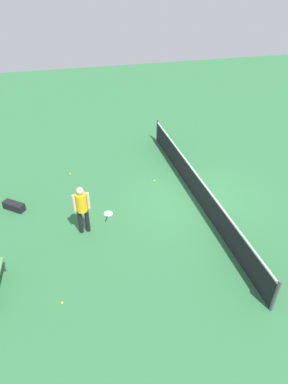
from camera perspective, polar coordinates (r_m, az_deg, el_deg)
ground_plane at (r=12.38m, az=8.90°, el=-0.96°), size 40.00×40.00×0.00m
court_net at (r=12.10m, az=9.10°, el=0.96°), size 10.09×0.09×1.07m
player_near_side at (r=10.31m, az=-10.71°, el=-2.46°), size 0.36×0.52×1.70m
tennis_racket_near_player at (r=11.49m, az=-6.23°, el=-3.83°), size 0.60×0.41×0.03m
tennis_ball_near_player at (r=13.14m, az=1.82°, el=1.95°), size 0.07×0.07×0.07m
tennis_ball_by_net at (r=13.90m, az=-12.67°, el=3.05°), size 0.07×0.07×0.07m
tennis_ball_midcourt at (r=9.09m, az=-14.02°, el=-18.13°), size 0.07×0.07×0.07m
equipment_bag at (r=12.48m, az=-21.72°, el=-2.24°), size 0.72×0.80×0.28m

